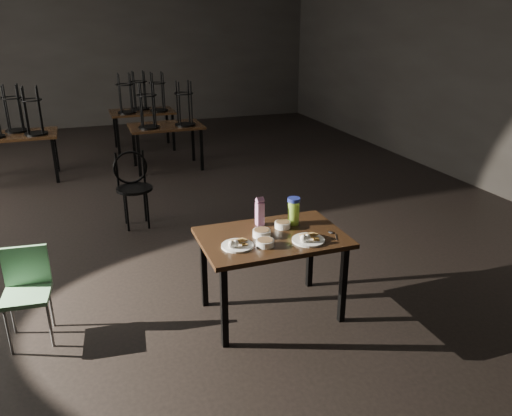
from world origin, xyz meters
name	(u,v)px	position (x,y,z in m)	size (l,w,h in m)	color
room	(120,28)	(-0.06, 0.01, 2.33)	(12.00, 12.04, 3.22)	black
main_table	(272,244)	(0.75, -2.88, 0.67)	(1.20, 0.80, 0.75)	black
plate_left	(237,244)	(0.41, -2.99, 0.77)	(0.26, 0.26, 0.08)	white
plate_right	(308,238)	(0.98, -3.09, 0.77)	(0.27, 0.27, 0.09)	white
bowl_near	(262,233)	(0.66, -2.87, 0.78)	(0.15, 0.15, 0.06)	white
bowl_far	(283,224)	(0.89, -2.76, 0.78)	(0.14, 0.14, 0.05)	white
bowl_big	(265,243)	(0.62, -3.05, 0.78)	(0.15, 0.15, 0.05)	white
juice_carton	(260,212)	(0.73, -2.64, 0.87)	(0.07, 0.07, 0.26)	#861864
water_bottle	(294,211)	(1.01, -2.72, 0.88)	(0.14, 0.14, 0.24)	#9FDB40
spoon	(332,233)	(1.23, -3.02, 0.75)	(0.06, 0.19, 0.01)	silver
bentwood_chair	(133,183)	(-0.12, -0.42, 0.55)	(0.44, 0.44, 0.92)	black
school_chair	(27,286)	(-1.21, -2.54, 0.46)	(0.39, 0.39, 0.76)	#669E71
bg_table_left	(16,132)	(-1.59, 2.01, 0.78)	(1.20, 0.80, 1.48)	black
bg_table_right	(166,125)	(0.72, 1.88, 0.75)	(1.20, 0.80, 1.48)	black
bg_table_far	(142,110)	(0.53, 3.38, 0.78)	(1.20, 0.80, 1.48)	black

